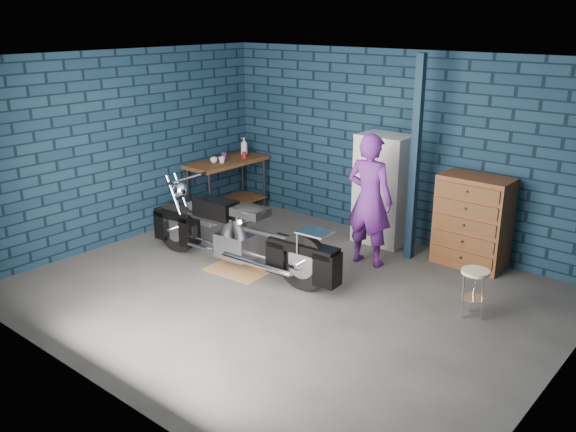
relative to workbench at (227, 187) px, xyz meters
name	(u,v)px	position (x,y,z in m)	size (l,w,h in m)	color
ground	(285,294)	(2.68, -1.70, -0.46)	(6.00, 6.00, 0.00)	#4E4C49
room_walls	(316,128)	(2.68, -1.15, 1.45)	(6.02, 5.01, 2.71)	#102436
support_post	(415,161)	(3.23, 0.25, 0.90)	(0.10, 0.10, 2.70)	#102234
workbench	(227,187)	(0.00, 0.00, 0.00)	(0.60, 1.40, 0.91)	brown
drip_mat	(240,269)	(1.76, -1.53, -0.45)	(0.79, 0.60, 0.01)	olive
motorcycle	(239,229)	(1.76, -1.53, 0.10)	(2.50, 0.68, 1.10)	black
person	(369,200)	(2.90, -0.27, 0.42)	(0.64, 0.42, 1.74)	#5B2079
storage_bin	(206,212)	(0.02, -0.50, -0.30)	(0.51, 0.36, 0.32)	#919499
locker	(383,190)	(2.61, 0.53, 0.33)	(0.73, 0.52, 1.57)	silver
tool_chest	(472,222)	(3.96, 0.53, 0.14)	(0.90, 0.50, 1.20)	brown
shop_stool	(473,294)	(4.60, -0.82, -0.18)	(0.30, 0.30, 0.55)	beige
cup_a	(214,160)	(-0.03, -0.25, 0.50)	(0.11, 0.11, 0.09)	beige
cup_b	(222,160)	(0.08, -0.18, 0.50)	(0.10, 0.10, 0.10)	beige
mug_purple	(224,156)	(-0.06, 0.01, 0.51)	(0.09, 0.09, 0.12)	#5D1A6B
mug_red	(244,155)	(0.12, 0.28, 0.51)	(0.07, 0.07, 0.10)	maroon
bottle	(244,146)	(-0.03, 0.45, 0.60)	(0.12, 0.12, 0.30)	#919499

